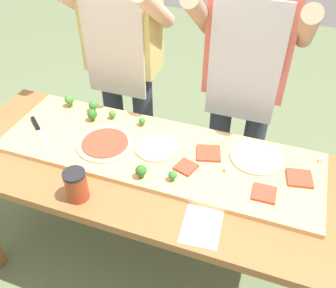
% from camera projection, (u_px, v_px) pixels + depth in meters
% --- Properties ---
extents(ground_plane, '(8.00, 8.00, 0.00)m').
position_uv_depth(ground_plane, '(146.00, 263.00, 2.12)').
color(ground_plane, '#60704C').
extents(prep_table, '(1.74, 0.70, 0.79)m').
position_uv_depth(prep_table, '(141.00, 181.00, 1.69)').
color(prep_table, brown).
rests_on(prep_table, ground).
extents(cutting_board, '(1.45, 0.46, 0.02)m').
position_uv_depth(cutting_board, '(158.00, 152.00, 1.65)').
color(cutting_board, tan).
rests_on(cutting_board, prep_table).
extents(chefs_knife, '(0.24, 0.20, 0.02)m').
position_uv_depth(chefs_knife, '(38.00, 129.00, 1.76)').
color(chefs_knife, '#B7BABF').
rests_on(chefs_knife, cutting_board).
extents(pizza_whole_white_garlic, '(0.23, 0.23, 0.02)m').
position_uv_depth(pizza_whole_white_garlic, '(256.00, 157.00, 1.60)').
color(pizza_whole_white_garlic, beige).
rests_on(pizza_whole_white_garlic, cutting_board).
extents(pizza_whole_tomato_red, '(0.26, 0.26, 0.02)m').
position_uv_depth(pizza_whole_tomato_red, '(105.00, 144.00, 1.67)').
color(pizza_whole_tomato_red, beige).
rests_on(pizza_whole_tomato_red, cutting_board).
extents(pizza_whole_cheese_artichoke, '(0.19, 0.19, 0.02)m').
position_uv_depth(pizza_whole_cheese_artichoke, '(156.00, 147.00, 1.65)').
color(pizza_whole_cheese_artichoke, beige).
rests_on(pizza_whole_cheese_artichoke, cutting_board).
extents(pizza_slice_far_right, '(0.12, 0.12, 0.01)m').
position_uv_depth(pizza_slice_far_right, '(300.00, 178.00, 1.50)').
color(pizza_slice_far_right, '#BC3D28').
rests_on(pizza_slice_far_right, cutting_board).
extents(pizza_slice_near_left, '(0.10, 0.10, 0.01)m').
position_uv_depth(pizza_slice_near_left, '(186.00, 167.00, 1.55)').
color(pizza_slice_near_left, '#BC3D28').
rests_on(pizza_slice_near_left, cutting_board).
extents(pizza_slice_far_left, '(0.13, 0.13, 0.01)m').
position_uv_depth(pizza_slice_far_left, '(209.00, 153.00, 1.62)').
color(pizza_slice_far_left, '#BC3D28').
rests_on(pizza_slice_far_left, cutting_board).
extents(pizza_slice_near_right, '(0.09, 0.09, 0.01)m').
position_uv_depth(pizza_slice_near_right, '(264.00, 193.00, 1.44)').
color(pizza_slice_near_right, '#BC3D28').
rests_on(pizza_slice_near_right, cutting_board).
extents(broccoli_floret_front_mid, '(0.03, 0.03, 0.05)m').
position_uv_depth(broccoli_floret_front_mid, '(142.00, 121.00, 1.77)').
color(broccoli_floret_front_mid, '#3F7220').
rests_on(broccoli_floret_front_mid, cutting_board).
extents(broccoli_floret_back_mid, '(0.04, 0.04, 0.05)m').
position_uv_depth(broccoli_floret_back_mid, '(173.00, 175.00, 1.48)').
color(broccoli_floret_back_mid, '#3F7220').
rests_on(broccoli_floret_back_mid, cutting_board).
extents(broccoli_floret_back_right, '(0.05, 0.05, 0.06)m').
position_uv_depth(broccoli_floret_back_right, '(141.00, 171.00, 1.49)').
color(broccoli_floret_back_right, '#366618').
rests_on(broccoli_floret_back_right, cutting_board).
extents(broccoli_floret_back_left, '(0.05, 0.05, 0.06)m').
position_uv_depth(broccoli_floret_back_left, '(92.00, 114.00, 1.80)').
color(broccoli_floret_back_left, '#366618').
rests_on(broccoli_floret_back_left, cutting_board).
extents(broccoli_floret_center_left, '(0.05, 0.05, 0.07)m').
position_uv_depth(broccoli_floret_center_left, '(69.00, 100.00, 1.89)').
color(broccoli_floret_center_left, '#487A23').
rests_on(broccoli_floret_center_left, cutting_board).
extents(broccoli_floret_front_left, '(0.05, 0.05, 0.06)m').
position_uv_depth(broccoli_floret_front_left, '(93.00, 106.00, 1.86)').
color(broccoli_floret_front_left, '#3F7220').
rests_on(broccoli_floret_front_left, cutting_board).
extents(broccoli_floret_center_right, '(0.04, 0.04, 0.05)m').
position_uv_depth(broccoli_floret_center_right, '(112.00, 114.00, 1.81)').
color(broccoli_floret_center_right, '#487A23').
rests_on(broccoli_floret_center_right, cutting_board).
extents(cheese_crumble_a, '(0.02, 0.02, 0.02)m').
position_uv_depth(cheese_crumble_a, '(321.00, 160.00, 1.58)').
color(cheese_crumble_a, silver).
rests_on(cheese_crumble_a, cutting_board).
extents(cheese_crumble_b, '(0.01, 0.01, 0.01)m').
position_uv_depth(cheese_crumble_b, '(223.00, 141.00, 1.68)').
color(cheese_crumble_b, silver).
rests_on(cheese_crumble_b, cutting_board).
extents(cheese_crumble_c, '(0.03, 0.03, 0.02)m').
position_uv_depth(cheese_crumble_c, '(227.00, 169.00, 1.54)').
color(cheese_crumble_c, white).
rests_on(cheese_crumble_c, cutting_board).
extents(cheese_crumble_d, '(0.02, 0.02, 0.02)m').
position_uv_depth(cheese_crumble_d, '(69.00, 140.00, 1.69)').
color(cheese_crumble_d, white).
rests_on(cheese_crumble_d, cutting_board).
extents(sauce_jar, '(0.09, 0.09, 0.13)m').
position_uv_depth(sauce_jar, '(76.00, 185.00, 1.42)').
color(sauce_jar, '#99381E').
rests_on(sauce_jar, prep_table).
extents(recipe_note, '(0.16, 0.19, 0.00)m').
position_uv_depth(recipe_note, '(202.00, 226.00, 1.35)').
color(recipe_note, white).
rests_on(recipe_note, prep_table).
extents(cook_left, '(0.54, 0.39, 1.67)m').
position_uv_depth(cook_left, '(123.00, 52.00, 2.00)').
color(cook_left, '#333847').
rests_on(cook_left, ground).
extents(cook_right, '(0.54, 0.39, 1.67)m').
position_uv_depth(cook_right, '(246.00, 73.00, 1.82)').
color(cook_right, '#333847').
rests_on(cook_right, ground).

